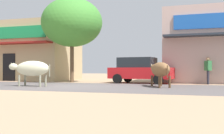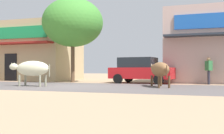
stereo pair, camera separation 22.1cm
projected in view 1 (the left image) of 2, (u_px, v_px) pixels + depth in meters
The scene contains 9 objects.
ground at pixel (75, 86), 14.27m from camera, with size 80.00×80.00×0.00m, color tan.
asphalt_road at pixel (75, 86), 14.27m from camera, with size 72.00×6.53×0.00m, color #5B5453.
storefront_left_cafe at pixel (32, 52), 23.14m from camera, with size 7.14×5.79×4.74m.
storefront_right_club at pixel (221, 46), 18.56m from camera, with size 7.31×5.79×4.90m.
roadside_tree at pixel (72, 23), 18.57m from camera, with size 4.14×4.14×5.74m.
parked_hatchback_car at pixel (140, 70), 17.42m from camera, with size 4.18×2.35×1.64m.
cow_near_brown at pixel (31, 69), 14.24m from camera, with size 2.66×0.83×1.33m.
cow_far_dark at pixel (160, 70), 13.73m from camera, with size 1.57×2.74×1.25m.
pedestrian_by_shop at pixel (208, 68), 16.09m from camera, with size 0.44×0.61×1.61m.
Camera 1 is at (6.24, -12.99, 0.90)m, focal length 43.72 mm.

